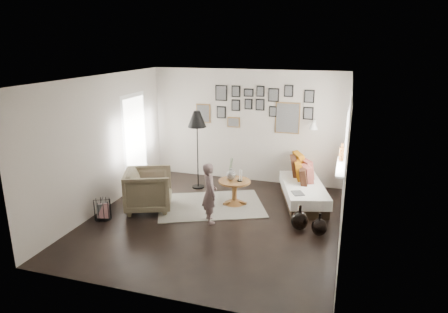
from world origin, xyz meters
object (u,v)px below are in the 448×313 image
(vase, at_px, (231,173))
(daybed, at_px, (304,188))
(magazine_basket, at_px, (102,209))
(pedestal_table, at_px, (234,193))
(armchair, at_px, (149,190))
(demijohn_large, at_px, (299,220))
(floor_lamp, at_px, (197,122))
(demijohn_small, at_px, (319,227))
(child, at_px, (210,193))

(vase, height_order, daybed, vase)
(daybed, distance_m, magazine_basket, 4.01)
(pedestal_table, xyz_separation_m, vase, (-0.08, 0.02, 0.41))
(armchair, bearing_deg, demijohn_large, -113.31)
(armchair, relative_size, floor_lamp, 0.50)
(pedestal_table, xyz_separation_m, demijohn_small, (1.76, -0.89, -0.08))
(magazine_basket, xyz_separation_m, child, (1.95, 0.49, 0.38))
(vase, height_order, demijohn_large, vase)
(demijohn_small, xyz_separation_m, child, (-1.97, -0.03, 0.41))
(magazine_basket, distance_m, demijohn_small, 3.95)
(demijohn_small, height_order, child, child)
(pedestal_table, distance_m, demijohn_large, 1.60)
(daybed, bearing_deg, armchair, -171.70)
(demijohn_large, xyz_separation_m, demijohn_small, (0.35, -0.12, -0.02))
(child, bearing_deg, pedestal_table, -46.64)
(pedestal_table, relative_size, daybed, 0.34)
(armchair, distance_m, demijohn_large, 2.95)
(armchair, height_order, magazine_basket, armchair)
(magazine_basket, bearing_deg, vase, 34.51)
(magazine_basket, bearing_deg, demijohn_large, 10.17)
(armchair, relative_size, demijohn_large, 1.96)
(vase, xyz_separation_m, armchair, (-1.46, -0.76, -0.24))
(armchair, relative_size, demijohn_small, 2.15)
(demijohn_small, relative_size, child, 0.37)
(magazine_basket, bearing_deg, armchair, 47.27)
(armchair, height_order, demijohn_small, armchair)
(pedestal_table, xyz_separation_m, floor_lamp, (-1.05, 0.68, 1.28))
(vase, xyz_separation_m, child, (-0.13, -0.94, -0.09))
(daybed, bearing_deg, floor_lamp, 161.20)
(daybed, xyz_separation_m, demijohn_small, (0.43, -1.46, -0.12))
(pedestal_table, bearing_deg, floor_lamp, 147.13)
(vase, height_order, floor_lamp, floor_lamp)
(vase, bearing_deg, demijohn_small, -26.35)
(pedestal_table, xyz_separation_m, daybed, (1.33, 0.57, 0.05))
(floor_lamp, xyz_separation_m, child, (0.84, -1.60, -0.95))
(pedestal_table, height_order, floor_lamp, floor_lamp)
(daybed, relative_size, child, 1.70)
(demijohn_small, bearing_deg, demijohn_large, 161.08)
(daybed, relative_size, demijohn_large, 4.22)
(demijohn_large, xyz_separation_m, child, (-1.62, -0.15, 0.39))
(vase, distance_m, floor_lamp, 1.45)
(pedestal_table, relative_size, armchair, 0.73)
(daybed, xyz_separation_m, floor_lamp, (-2.37, 0.11, 1.23))
(vase, bearing_deg, pedestal_table, -14.04)
(armchair, bearing_deg, magazine_basket, 114.58)
(floor_lamp, height_order, magazine_basket, floor_lamp)
(pedestal_table, relative_size, child, 0.57)
(pedestal_table, height_order, magazine_basket, pedestal_table)
(daybed, height_order, floor_lamp, floor_lamp)
(vase, bearing_deg, magazine_basket, -145.49)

